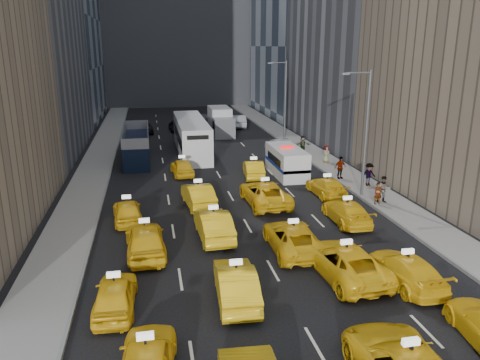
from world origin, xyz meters
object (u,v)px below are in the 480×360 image
object	(u,v)px
box_truck	(221,121)
pedestrian_0	(378,193)
nypd_van	(287,162)
city_bus	(191,136)
double_decker	(137,145)

from	to	relation	value
box_truck	pedestrian_0	xyz separation A→B (m)	(6.39, -28.66, -0.67)
nypd_van	city_bus	distance (m)	12.42
nypd_van	pedestrian_0	bearing A→B (deg)	-60.48
city_bus	pedestrian_0	world-z (taller)	city_bus
double_decker	box_truck	size ratio (longest dim) A/B	1.47
double_decker	pedestrian_0	xyz separation A→B (m)	(16.29, -16.97, -0.55)
pedestrian_0	double_decker	bearing A→B (deg)	137.68
nypd_van	double_decker	size ratio (longest dim) A/B	0.58
city_bus	pedestrian_0	xyz separation A→B (m)	(10.89, -19.05, -0.78)
nypd_van	box_truck	distance (m)	19.98
city_bus	box_truck	xyz separation A→B (m)	(4.51, 9.60, -0.11)
nypd_van	city_bus	bearing A→B (deg)	130.85
city_bus	nypd_van	bearing A→B (deg)	-55.12
city_bus	box_truck	distance (m)	10.61
box_truck	city_bus	bearing A→B (deg)	-115.73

